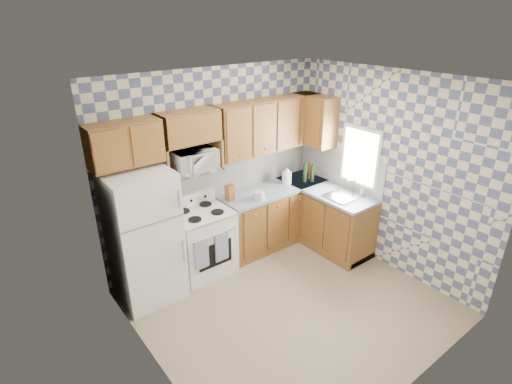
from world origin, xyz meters
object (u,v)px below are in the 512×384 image
at_px(refrigerator, 144,237).
at_px(electric_kettle, 287,178).
at_px(stove_body, 202,243).
at_px(microwave, 195,161).

bearing_deg(refrigerator, electric_kettle, 1.36).
distance_m(stove_body, electric_kettle, 1.65).
bearing_deg(refrigerator, stove_body, 1.78).
xyz_separation_m(microwave, electric_kettle, (1.53, -0.07, -0.59)).
xyz_separation_m(refrigerator, microwave, (0.82, 0.12, 0.76)).
height_order(refrigerator, electric_kettle, refrigerator).
height_order(refrigerator, stove_body, refrigerator).
relative_size(refrigerator, microwave, 3.15).
distance_m(refrigerator, microwave, 1.13).
relative_size(stove_body, microwave, 1.69).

